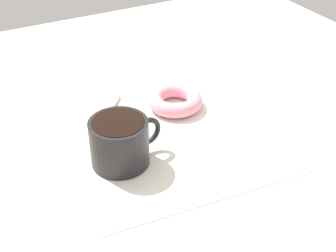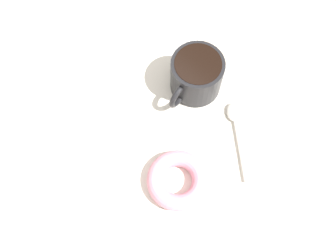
% 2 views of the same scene
% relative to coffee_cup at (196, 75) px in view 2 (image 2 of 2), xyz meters
% --- Properties ---
extents(ground_plane, '(1.20, 1.20, 0.02)m').
position_rel_coffee_cup_xyz_m(ground_plane, '(0.02, -0.13, -0.05)').
color(ground_plane, beige).
extents(napkin, '(0.37, 0.37, 0.00)m').
position_rel_coffee_cup_xyz_m(napkin, '(0.03, -0.10, -0.04)').
color(napkin, white).
rests_on(napkin, ground_plane).
extents(coffee_cup, '(0.09, 0.12, 0.08)m').
position_rel_coffee_cup_xyz_m(coffee_cup, '(0.00, 0.00, 0.00)').
color(coffee_cup, black).
rests_on(coffee_cup, napkin).
extents(donut, '(0.10, 0.10, 0.03)m').
position_rel_coffee_cup_xyz_m(donut, '(0.10, -0.15, -0.03)').
color(donut, pink).
rests_on(donut, napkin).
extents(spoon, '(0.12, 0.10, 0.01)m').
position_rel_coffee_cup_xyz_m(spoon, '(0.10, -0.01, -0.04)').
color(spoon, '#B7B2A8').
rests_on(spoon, napkin).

